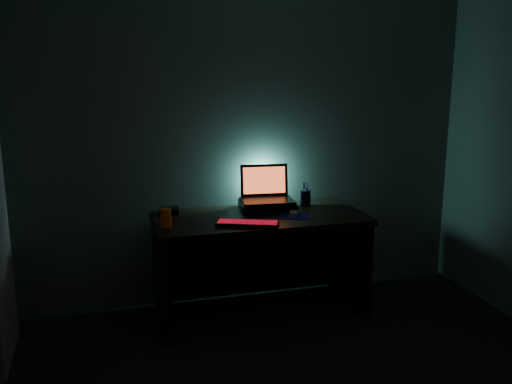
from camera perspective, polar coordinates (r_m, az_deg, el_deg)
room at (r=2.47m, az=10.79°, el=-0.69°), size 3.50×4.00×2.50m
desk at (r=4.19m, az=0.19°, el=-5.58°), size 1.50×0.70×0.75m
riser at (r=4.22m, az=1.13°, el=-1.38°), size 0.43×0.34×0.06m
laptop at (r=4.25m, az=1.01°, el=-0.04°), size 0.40×0.32×0.26m
keyboard at (r=3.82m, az=-0.86°, el=-3.17°), size 0.44×0.28×0.03m
mousepad at (r=4.07m, az=3.79°, el=-2.36°), size 0.28×0.27×0.00m
mouse at (r=4.06m, az=3.79°, el=-2.15°), size 0.09×0.10×0.03m
pen_cup at (r=4.35m, az=4.96°, el=-0.61°), size 0.08×0.08×0.11m
juice_glass at (r=3.82m, az=-9.01°, el=-2.58°), size 0.09×0.09×0.13m
router at (r=4.16m, az=-8.68°, el=-1.85°), size 0.15×0.13×0.05m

